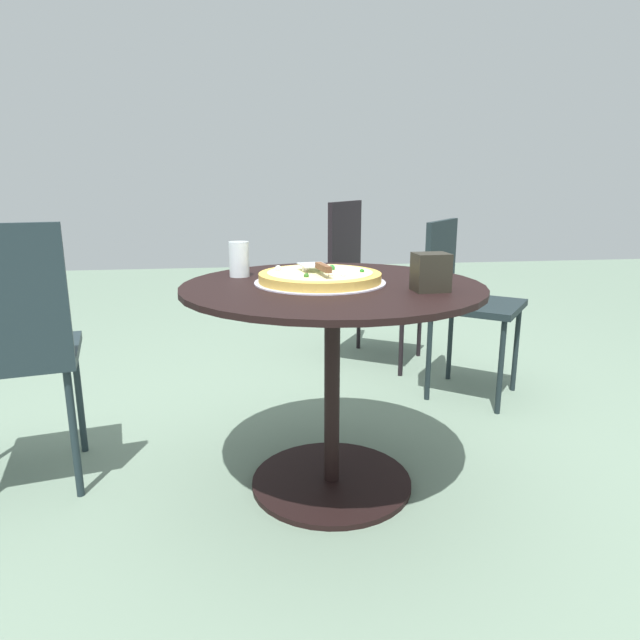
% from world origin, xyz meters
% --- Properties ---
extents(ground_plane, '(10.00, 10.00, 0.00)m').
position_xyz_m(ground_plane, '(0.00, 0.00, 0.00)').
color(ground_plane, slate).
extents(patio_table, '(0.93, 0.93, 0.68)m').
position_xyz_m(patio_table, '(0.00, 0.00, 0.50)').
color(patio_table, black).
rests_on(patio_table, ground).
extents(pizza_on_tray, '(0.41, 0.41, 0.05)m').
position_xyz_m(pizza_on_tray, '(-0.02, -0.04, 0.70)').
color(pizza_on_tray, silver).
rests_on(pizza_on_tray, patio_table).
extents(pizza_server, '(0.22, 0.09, 0.02)m').
position_xyz_m(pizza_server, '(0.01, -0.05, 0.74)').
color(pizza_server, silver).
rests_on(pizza_server, pizza_on_tray).
extents(drinking_cup, '(0.07, 0.07, 0.11)m').
position_xyz_m(drinking_cup, '(-0.18, -0.28, 0.74)').
color(drinking_cup, silver).
rests_on(drinking_cup, patio_table).
extents(napkin_dispenser, '(0.08, 0.10, 0.11)m').
position_xyz_m(napkin_dispenser, '(0.15, 0.26, 0.73)').
color(napkin_dispenser, black).
rests_on(napkin_dispenser, patio_table).
extents(patio_chair_near, '(0.60, 0.60, 0.88)m').
position_xyz_m(patio_chair_near, '(-1.31, 0.40, 0.51)').
color(patio_chair_near, black).
rests_on(patio_chair_near, ground).
extents(patio_chair_far, '(0.54, 0.54, 0.82)m').
position_xyz_m(patio_chair_far, '(-0.74, 0.73, 0.49)').
color(patio_chair_far, black).
rests_on(patio_chair_far, ground).
extents(patio_chair_corner, '(0.46, 0.46, 0.87)m').
position_xyz_m(patio_chair_corner, '(-0.09, -0.99, 0.51)').
color(patio_chair_corner, '#1D2A2F').
rests_on(patio_chair_corner, ground).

